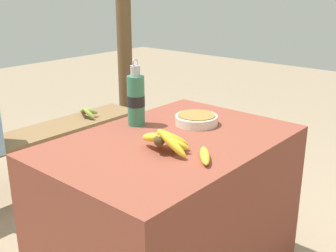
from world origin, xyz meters
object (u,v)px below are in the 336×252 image
(support_post_far, at_px, (124,18))
(loose_banana_front, at_px, (205,156))
(water_bottle, at_px, (136,99))
(wooden_bench, at_px, (24,145))
(serving_bowl, at_px, (196,119))
(banana_bunch_green, at_px, (87,111))
(banana_bunch_ripe, at_px, (165,139))

(support_post_far, bearing_deg, loose_banana_front, -125.92)
(water_bottle, height_order, wooden_bench, water_bottle)
(serving_bowl, xyz_separation_m, water_bottle, (-0.20, 0.22, 0.10))
(loose_banana_front, xyz_separation_m, banana_bunch_green, (0.70, 1.61, -0.29))
(banana_bunch_ripe, relative_size, banana_bunch_green, 1.15)
(serving_bowl, distance_m, wooden_bench, 1.40)
(banana_bunch_ripe, relative_size, loose_banana_front, 1.74)
(banana_bunch_ripe, height_order, wooden_bench, banana_bunch_ripe)
(water_bottle, height_order, banana_bunch_green, water_bottle)
(wooden_bench, relative_size, support_post_far, 0.82)
(banana_bunch_ripe, xyz_separation_m, water_bottle, (0.17, 0.33, 0.07))
(serving_bowl, distance_m, water_bottle, 0.31)
(serving_bowl, xyz_separation_m, wooden_bench, (-0.18, 1.32, -0.42))
(water_bottle, bearing_deg, loose_banana_front, -104.93)
(banana_bunch_ripe, height_order, support_post_far, support_post_far)
(water_bottle, bearing_deg, wooden_bench, 89.20)
(water_bottle, relative_size, wooden_bench, 0.17)
(serving_bowl, relative_size, wooden_bench, 0.11)
(water_bottle, bearing_deg, banana_bunch_green, 63.10)
(serving_bowl, bearing_deg, loose_banana_front, -138.65)
(banana_bunch_ripe, bearing_deg, wooden_bench, 82.55)
(banana_bunch_ripe, distance_m, serving_bowl, 0.39)
(serving_bowl, bearing_deg, water_bottle, 132.09)
(banana_bunch_green, bearing_deg, banana_bunch_ripe, -117.01)
(wooden_bench, bearing_deg, loose_banana_front, -95.33)
(banana_bunch_green, xyz_separation_m, support_post_far, (0.65, 0.25, 0.65))
(water_bottle, relative_size, loose_banana_front, 2.11)
(water_bottle, xyz_separation_m, wooden_bench, (0.02, 1.11, -0.52))
(banana_bunch_ripe, xyz_separation_m, wooden_bench, (0.19, 1.44, -0.45))
(banana_bunch_green, bearing_deg, water_bottle, -116.90)
(banana_bunch_ripe, bearing_deg, water_bottle, 62.64)
(wooden_bench, relative_size, banana_bunch_green, 8.13)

